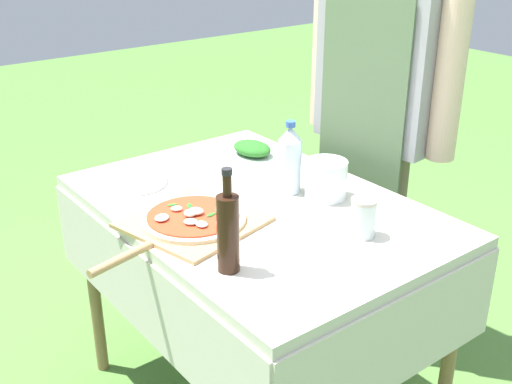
{
  "coord_description": "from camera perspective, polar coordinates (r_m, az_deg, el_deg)",
  "views": [
    {
      "loc": [
        1.43,
        -1.1,
        1.65
      ],
      "look_at": [
        0.0,
        0.0,
        0.85
      ],
      "focal_mm": 45.0,
      "sensor_mm": 36.0,
      "label": 1
    }
  ],
  "objects": [
    {
      "name": "oil_bottle",
      "position": [
        1.59,
        -2.5,
        -3.5
      ],
      "size": [
        0.06,
        0.06,
        0.28
      ],
      "color": "black",
      "rests_on": "prep_table"
    },
    {
      "name": "person_cook",
      "position": [
        2.4,
        10.88,
        7.91
      ],
      "size": [
        0.63,
        0.25,
        1.69
      ],
      "rotation": [
        0.0,
        0.0,
        3.25
      ],
      "color": "#70604C",
      "rests_on": "ground"
    },
    {
      "name": "pizza_on_peel",
      "position": [
        1.86,
        -5.75,
        -2.61
      ],
      "size": [
        0.41,
        0.57,
        0.05
      ],
      "rotation": [
        0.0,
        0.0,
        0.23
      ],
      "color": "tan",
      "rests_on": "prep_table"
    },
    {
      "name": "prep_table",
      "position": [
        2.03,
        -0.03,
        -3.46
      ],
      "size": [
        1.19,
        0.83,
        0.81
      ],
      "color": "beige",
      "rests_on": "ground"
    },
    {
      "name": "herb_container",
      "position": [
        2.36,
        -0.34,
        3.82
      ],
      "size": [
        0.2,
        0.15,
        0.06
      ],
      "rotation": [
        0.0,
        0.0,
        0.08
      ],
      "color": "silver",
      "rests_on": "prep_table"
    },
    {
      "name": "water_bottle",
      "position": [
        2.04,
        3.02,
        2.93
      ],
      "size": [
        0.08,
        0.08,
        0.24
      ],
      "color": "silver",
      "rests_on": "prep_table"
    },
    {
      "name": "plate_stack",
      "position": [
        2.17,
        -10.81,
        0.99
      ],
      "size": [
        0.22,
        0.22,
        0.02
      ],
      "color": "white",
      "rests_on": "prep_table"
    },
    {
      "name": "mixing_tub",
      "position": [
        2.02,
        6.25,
        1.12
      ],
      "size": [
        0.13,
        0.13,
        0.12
      ],
      "primitive_type": "cylinder",
      "color": "silver",
      "rests_on": "prep_table"
    },
    {
      "name": "sauce_jar",
      "position": [
        1.8,
        9.51,
        -2.44
      ],
      "size": [
        0.07,
        0.07,
        0.11
      ],
      "color": "silver",
      "rests_on": "prep_table"
    }
  ]
}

